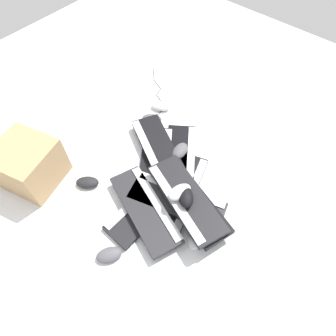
{
  "coord_description": "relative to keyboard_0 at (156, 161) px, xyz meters",
  "views": [
    {
      "loc": [
        -0.58,
        0.63,
        1.25
      ],
      "look_at": [
        -0.06,
        0.01,
        0.06
      ],
      "focal_mm": 32.0,
      "sensor_mm": 36.0,
      "label": 1
    }
  ],
  "objects": [
    {
      "name": "mouse_1",
      "position": [
        0.21,
        -0.2,
        0.01
      ],
      "size": [
        0.13,
        0.11,
        0.04
      ],
      "primitive_type": "ellipsoid",
      "rotation": [
        0.0,
        0.0,
        3.7
      ],
      "color": "#4C4C51",
      "rests_on": "ground"
    },
    {
      "name": "keyboard_6",
      "position": [
        -0.23,
        0.12,
        0.03
      ],
      "size": [
        0.46,
        0.27,
        0.03
      ],
      "color": "#232326",
      "rests_on": "keyboard_2"
    },
    {
      "name": "keyboard_8",
      "position": [
        -0.27,
        0.11,
        0.09
      ],
      "size": [
        0.46,
        0.29,
        0.03
      ],
      "color": "black",
      "rests_on": "keyboard_7"
    },
    {
      "name": "keyboard_5",
      "position": [
        -0.15,
        0.24,
        0.03
      ],
      "size": [
        0.46,
        0.29,
        0.03
      ],
      "color": "#232326",
      "rests_on": "keyboard_1"
    },
    {
      "name": "mouse_2",
      "position": [
        0.17,
        0.31,
        0.01
      ],
      "size": [
        0.13,
        0.12,
        0.04
      ],
      "primitive_type": "ellipsoid",
      "rotation": [
        0.0,
        0.0,
        3.81
      ],
      "color": "black",
      "rests_on": "ground"
    },
    {
      "name": "keyboard_4",
      "position": [
        0.03,
        -0.05,
        0.03
      ],
      "size": [
        0.46,
        0.34,
        0.03
      ],
      "color": "black",
      "rests_on": "keyboard_0"
    },
    {
      "name": "keyboard_1",
      "position": [
        -0.14,
        0.21,
        0.0
      ],
      "size": [
        0.16,
        0.44,
        0.03
      ],
      "color": "black",
      "rests_on": "ground"
    },
    {
      "name": "mouse_6",
      "position": [
        -0.41,
        0.19,
        0.01
      ],
      "size": [
        0.08,
        0.12,
        0.04
      ],
      "primitive_type": "ellipsoid",
      "rotation": [
        0.0,
        0.0,
        1.73
      ],
      "color": "silver",
      "rests_on": "ground"
    },
    {
      "name": "keyboard_2",
      "position": [
        -0.2,
        0.06,
        0.0
      ],
      "size": [
        0.28,
        0.46,
        0.03
      ],
      "color": "black",
      "rests_on": "ground"
    },
    {
      "name": "mouse_5",
      "position": [
        -0.07,
        -0.11,
        0.04
      ],
      "size": [
        0.09,
        0.12,
        0.04
      ],
      "primitive_type": "ellipsoid",
      "rotation": [
        0.0,
        0.0,
        1.77
      ],
      "color": "#4C4C51",
      "rests_on": "keyboard_3"
    },
    {
      "name": "keyboard_3",
      "position": [
        -0.09,
        -0.09,
        0.0
      ],
      "size": [
        0.38,
        0.45,
        0.03
      ],
      "color": "black",
      "rests_on": "ground"
    },
    {
      "name": "mouse_7",
      "position": [
        0.24,
        -0.31,
        0.01
      ],
      "size": [
        0.13,
        0.11,
        0.04
      ],
      "primitive_type": "ellipsoid",
      "rotation": [
        0.0,
        0.0,
        0.43
      ],
      "color": "silver",
      "rests_on": "ground"
    },
    {
      "name": "ground_plane",
      "position": [
        -0.04,
        0.01,
        -0.01
      ],
      "size": [
        3.2,
        3.2,
        0.0
      ],
      "primitive_type": "plane",
      "color": "white"
    },
    {
      "name": "mouse_0",
      "position": [
        -0.28,
        0.12,
        0.13
      ],
      "size": [
        0.13,
        0.12,
        0.04
      ],
      "primitive_type": "ellipsoid",
      "rotation": [
        0.0,
        0.0,
        5.52
      ],
      "color": "black",
      "rests_on": "keyboard_8"
    },
    {
      "name": "mouse_3",
      "position": [
        -0.25,
        0.12,
        0.13
      ],
      "size": [
        0.09,
        0.12,
        0.04
      ],
      "primitive_type": "ellipsoid",
      "rotation": [
        0.0,
        0.0,
        4.46
      ],
      "color": "#B7B7BC",
      "rests_on": "keyboard_8"
    },
    {
      "name": "keyboard_0",
      "position": [
        0.0,
        0.0,
        0.0
      ],
      "size": [
        0.39,
        0.44,
        0.03
      ],
      "color": "black",
      "rests_on": "ground"
    },
    {
      "name": "keyboard_7",
      "position": [
        -0.29,
        0.1,
        0.06
      ],
      "size": [
        0.46,
        0.27,
        0.03
      ],
      "color": "black",
      "rests_on": "keyboard_6"
    },
    {
      "name": "mouse_4",
      "position": [
        -0.17,
        0.49,
        0.01
      ],
      "size": [
        0.12,
        0.13,
        0.04
      ],
      "primitive_type": "ellipsoid",
      "rotation": [
        0.0,
        0.0,
        0.98
      ],
      "color": "#4C4C51",
      "rests_on": "ground"
    },
    {
      "name": "cardboard_box",
      "position": [
        0.39,
        0.45,
        0.1
      ],
      "size": [
        0.31,
        0.31,
        0.22
      ],
      "primitive_type": "cube",
      "rotation": [
        0.0,
        0.0,
        0.26
      ],
      "color": "tan",
      "rests_on": "ground"
    },
    {
      "name": "cable_0",
      "position": [
        0.32,
        -0.38,
        -0.01
      ],
      "size": [
        0.33,
        0.4,
        0.01
      ],
      "color": "#59595B",
      "rests_on": "ground"
    }
  ]
}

